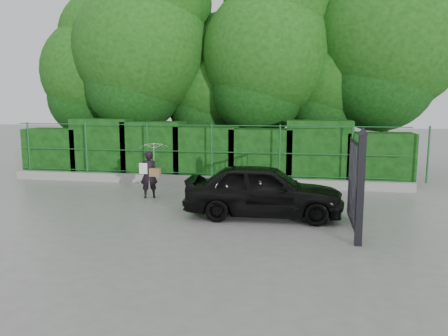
# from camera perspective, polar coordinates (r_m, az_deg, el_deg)

# --- Properties ---
(ground) EXTENTS (80.00, 80.00, 0.00)m
(ground) POSITION_cam_1_polar(r_m,az_deg,el_deg) (10.90, -8.67, -6.54)
(ground) COLOR gray
(kerb) EXTENTS (14.00, 0.25, 0.30)m
(kerb) POSITION_cam_1_polar(r_m,az_deg,el_deg) (15.08, -3.09, -1.63)
(kerb) COLOR #9E9E99
(kerb) RESTS_ON ground
(fence) EXTENTS (14.13, 0.06, 1.80)m
(fence) POSITION_cam_1_polar(r_m,az_deg,el_deg) (14.88, -2.29, 2.32)
(fence) COLOR #185627
(fence) RESTS_ON kerb
(hedge) EXTENTS (14.20, 1.20, 2.21)m
(hedge) POSITION_cam_1_polar(r_m,az_deg,el_deg) (15.93, -2.41, 2.04)
(hedge) COLOR black
(hedge) RESTS_ON ground
(trees) EXTENTS (17.10, 6.15, 8.08)m
(trees) POSITION_cam_1_polar(r_m,az_deg,el_deg) (17.91, 2.97, 14.34)
(trees) COLOR black
(trees) RESTS_ON ground
(gate) EXTENTS (0.22, 2.33, 2.36)m
(gate) POSITION_cam_1_polar(r_m,az_deg,el_deg) (9.41, 17.06, -1.82)
(gate) COLOR black
(gate) RESTS_ON ground
(woman) EXTENTS (0.89, 0.89, 1.67)m
(woman) POSITION_cam_1_polar(r_m,az_deg,el_deg) (13.05, -9.35, 0.90)
(woman) COLOR black
(woman) RESTS_ON ground
(car) EXTENTS (3.95, 1.70, 1.33)m
(car) POSITION_cam_1_polar(r_m,az_deg,el_deg) (10.88, 5.19, -2.90)
(car) COLOR black
(car) RESTS_ON ground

